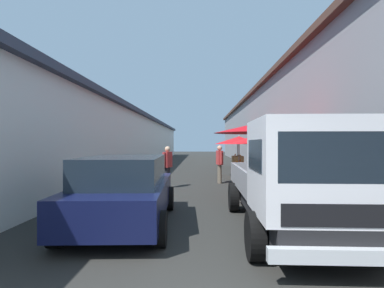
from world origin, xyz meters
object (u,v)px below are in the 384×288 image
Objects in this scene: fruit_stall_far_right at (238,145)px; fruit_stall_far_left at (239,144)px; fruit_stall_near_right at (257,145)px; vendor_by_crates at (220,161)px; parked_scooter at (133,172)px; fruit_stall_mid_lane at (259,138)px; delivery_truck at (300,184)px; vendor_in_shade at (168,164)px; hatchback_car at (125,190)px.

fruit_stall_far_right is 1.06× the size of fruit_stall_far_left.
vendor_by_crates is at bearing 96.38° from fruit_stall_near_right.
fruit_stall_near_right reaches higher than fruit_stall_far_left.
fruit_stall_mid_lane is at bearing -126.41° from parked_scooter.
parked_scooter is (0.36, 3.86, -0.49)m from vendor_by_crates.
parked_scooter is at bearing 30.91° from delivery_truck.
parked_scooter is (1.67, 1.75, -0.48)m from vendor_in_shade.
fruit_stall_far_right is 4.96m from fruit_stall_far_left.
vendor_by_crates is (7.50, 0.84, -0.10)m from delivery_truck.
delivery_truck is 3.07× the size of vendor_in_shade.
fruit_stall_near_right reaches higher than delivery_truck.
fruit_stall_near_right reaches higher than vendor_by_crates.
vendor_by_crates is 2.48m from vendor_in_shade.
fruit_stall_far_left reaches higher than fruit_stall_far_right.
fruit_stall_mid_lane reaches higher than vendor_by_crates.
fruit_stall_near_right is 1.36× the size of parked_scooter.
vendor_by_crates is at bearing -95.33° from parked_scooter.
vendor_by_crates reaches higher than vendor_in_shade.
delivery_truck is 6.86m from vendor_in_shade.
fruit_stall_mid_lane reaches higher than fruit_stall_near_right.
fruit_stall_far_left is at bearing -25.86° from vendor_by_crates.
fruit_stall_far_left reaches higher than vendor_by_crates.
hatchback_car reaches higher than parked_scooter.
fruit_stall_mid_lane is 4.82m from hatchback_car.
fruit_stall_far_right reaches higher than delivery_truck.
vendor_in_shade is at bearing -3.66° from hatchback_car.
fruit_stall_far_right is 7.55m from vendor_by_crates.
fruit_stall_far_right is at bearing -0.62° from fruit_stall_near_right.
parked_scooter is at bearing 46.41° from vendor_in_shade.
delivery_truck is at bearing 177.56° from fruit_stall_mid_lane.
fruit_stall_mid_lane is 1.13× the size of fruit_stall_far_left.
delivery_truck is at bearing 176.58° from fruit_stall_far_right.
fruit_stall_near_right is at bearing -6.00° from delivery_truck.
fruit_stall_far_right reaches higher than vendor_by_crates.
fruit_stall_far_left is at bearing 12.60° from fruit_stall_near_right.
fruit_stall_far_left is at bearing -41.45° from vendor_in_shade.
fruit_stall_mid_lane is 3.53m from vendor_by_crates.
fruit_stall_near_right is 1.81m from vendor_by_crates.
fruit_stall_far_left is at bearing -22.23° from hatchback_car.
fruit_stall_mid_lane is at bearing 178.64° from fruit_stall_far_left.
vendor_by_crates is (-2.39, 1.16, -0.73)m from fruit_stall_far_left.
fruit_stall_far_right is at bearing -38.79° from parked_scooter.
hatchback_car is at bearing 163.12° from fruit_stall_far_right.
fruit_stall_far_left is at bearing -1.36° from fruit_stall_mid_lane.
hatchback_car is (-6.59, 4.09, -0.92)m from fruit_stall_near_right.
vendor_by_crates is at bearing 166.71° from fruit_stall_far_right.
fruit_stall_near_right is at bearing -91.83° from parked_scooter.
fruit_stall_far_right is 9.00m from parked_scooter.
hatchback_car is at bearing 176.34° from vendor_in_shade.
fruit_stall_far_left is (2.21, 0.49, 0.01)m from fruit_stall_near_right.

